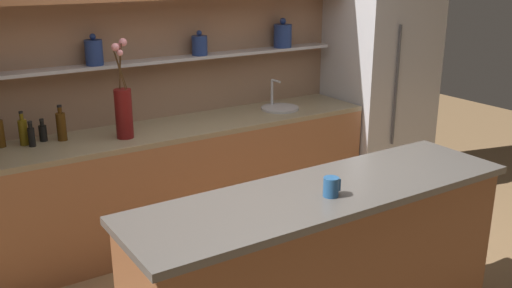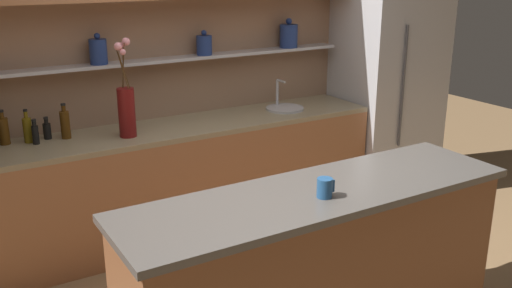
# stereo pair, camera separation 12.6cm
# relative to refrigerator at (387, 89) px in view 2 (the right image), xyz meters

# --- Properties ---
(back_wall_unit) EXTENTS (5.20, 0.44, 2.60)m
(back_wall_unit) POSITION_rel_refrigerator_xyz_m (-2.14, 0.33, 0.56)
(back_wall_unit) COLOR #937056
(back_wall_unit) RESTS_ON ground_plane
(back_counter_unit) EXTENTS (3.58, 0.62, 0.92)m
(back_counter_unit) POSITION_rel_refrigerator_xyz_m (-2.27, 0.04, -0.53)
(back_counter_unit) COLOR #99603D
(back_counter_unit) RESTS_ON ground_plane
(island_counter) EXTENTS (2.19, 0.61, 1.02)m
(island_counter) POSITION_rel_refrigerator_xyz_m (-2.14, -1.78, -0.47)
(island_counter) COLOR brown
(island_counter) RESTS_ON ground_plane
(refrigerator) EXTENTS (0.91, 0.73, 1.97)m
(refrigerator) POSITION_rel_refrigerator_xyz_m (0.00, 0.00, 0.00)
(refrigerator) COLOR #B7B7BC
(refrigerator) RESTS_ON ground_plane
(flower_vase) EXTENTS (0.14, 0.18, 0.72)m
(flower_vase) POSITION_rel_refrigerator_xyz_m (-2.58, -0.03, 0.17)
(flower_vase) COLOR maroon
(flower_vase) RESTS_ON back_counter_unit
(sink_fixture) EXTENTS (0.33, 0.33, 0.25)m
(sink_fixture) POSITION_rel_refrigerator_xyz_m (-1.15, 0.05, -0.05)
(sink_fixture) COLOR #B7B7BC
(sink_fixture) RESTS_ON back_counter_unit
(bottle_sauce_1) EXTENTS (0.06, 0.06, 0.16)m
(bottle_sauce_1) POSITION_rel_refrigerator_xyz_m (-3.10, 0.21, -0.00)
(bottle_sauce_1) COLOR black
(bottle_sauce_1) RESTS_ON back_counter_unit
(bottle_spirit_4) EXTENTS (0.07, 0.07, 0.26)m
(bottle_spirit_4) POSITION_rel_refrigerator_xyz_m (-2.98, 0.15, 0.04)
(bottle_spirit_4) COLOR #4C2D0C
(bottle_spirit_4) RESTS_ON back_counter_unit
(bottle_sauce_5) EXTENTS (0.05, 0.05, 0.18)m
(bottle_sauce_5) POSITION_rel_refrigerator_xyz_m (-3.20, 0.12, 0.01)
(bottle_sauce_5) COLOR black
(bottle_sauce_5) RESTS_ON back_counter_unit
(bottle_oil_7) EXTENTS (0.06, 0.06, 0.24)m
(bottle_oil_7) POSITION_rel_refrigerator_xyz_m (-3.24, 0.19, 0.03)
(bottle_oil_7) COLOR brown
(bottle_oil_7) RESTS_ON back_counter_unit
(bottle_spirit_10) EXTENTS (0.07, 0.07, 0.25)m
(bottle_spirit_10) POSITION_rel_refrigerator_xyz_m (-3.39, 0.23, 0.03)
(bottle_spirit_10) COLOR #4C2D0C
(bottle_spirit_10) RESTS_ON back_counter_unit
(coffee_mug) EXTENTS (0.10, 0.08, 0.10)m
(coffee_mug) POSITION_rel_refrigerator_xyz_m (-2.18, -1.87, 0.08)
(coffee_mug) COLOR #235184
(coffee_mug) RESTS_ON island_counter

